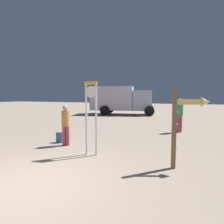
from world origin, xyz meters
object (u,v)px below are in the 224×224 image
object	(u,v)px
person_distant	(180,114)
box_truck_near	(120,99)
standing_clock	(91,111)
person_near_clock	(66,123)
arrow_sign	(187,116)
backpack	(60,137)

from	to	relation	value
person_distant	box_truck_near	size ratio (longest dim) A/B	0.28
standing_clock	person_near_clock	world-z (taller)	standing_clock
arrow_sign	backpack	bearing A→B (deg)	164.27
backpack	person_distant	size ratio (longest dim) A/B	0.24
backpack	box_truck_near	distance (m)	12.15
arrow_sign	standing_clock	bearing A→B (deg)	175.04
person_near_clock	backpack	xyz separation A→B (m)	(-0.49, 0.33, -0.66)
standing_clock	box_truck_near	world-z (taller)	box_truck_near
backpack	box_truck_near	world-z (taller)	box_truck_near
arrow_sign	box_truck_near	xyz separation A→B (m)	(-6.10, 13.39, 0.09)
standing_clock	person_distant	bearing A→B (deg)	63.38
backpack	person_distant	distance (m)	6.10
person_distant	backpack	bearing A→B (deg)	-138.52
backpack	box_truck_near	bearing A→B (deg)	95.87
person_near_clock	person_distant	world-z (taller)	person_distant
standing_clock	backpack	xyz separation A→B (m)	(-1.97, 1.12, -1.23)
backpack	arrow_sign	bearing A→B (deg)	-15.73
arrow_sign	person_near_clock	bearing A→B (deg)	166.63
backpack	standing_clock	bearing A→B (deg)	-29.64
person_distant	box_truck_near	bearing A→B (deg)	125.79
standing_clock	backpack	size ratio (longest dim) A/B	5.65
standing_clock	person_distant	xyz separation A→B (m)	(2.57, 5.13, -0.46)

